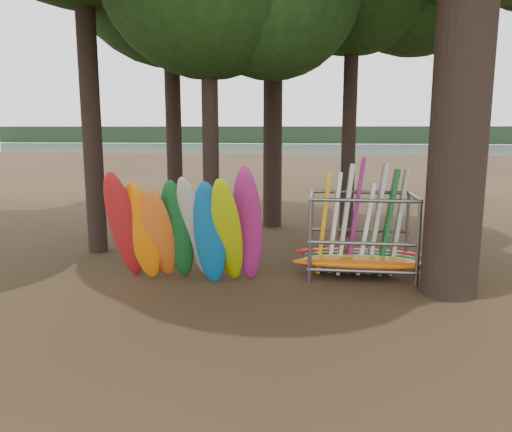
# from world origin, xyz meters

# --- Properties ---
(ground) EXTENTS (120.00, 120.00, 0.00)m
(ground) POSITION_xyz_m (0.00, 0.00, 0.00)
(ground) COLOR #47331E
(ground) RESTS_ON ground
(lake) EXTENTS (160.00, 160.00, 0.00)m
(lake) POSITION_xyz_m (0.00, 60.00, 0.00)
(lake) COLOR gray
(lake) RESTS_ON ground
(far_shore) EXTENTS (160.00, 4.00, 4.00)m
(far_shore) POSITION_xyz_m (0.00, 110.00, 2.00)
(far_shore) COLOR black
(far_shore) RESTS_ON ground
(kayak_row) EXTENTS (3.47, 1.98, 2.87)m
(kayak_row) POSITION_xyz_m (-1.62, 0.25, 1.25)
(kayak_row) COLOR red
(kayak_row) RESTS_ON ground
(storage_rack) EXTENTS (3.22, 1.55, 2.84)m
(storage_rack) POSITION_xyz_m (2.36, 1.57, 0.93)
(storage_rack) COLOR slate
(storage_rack) RESTS_ON ground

